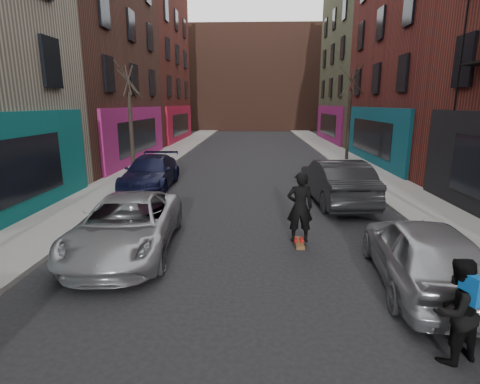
# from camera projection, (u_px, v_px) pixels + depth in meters

# --- Properties ---
(sidewalk_left) EXTENTS (2.50, 84.00, 0.13)m
(sidewalk_left) POSITION_uv_depth(u_px,v_px,m) (179.00, 149.00, 31.20)
(sidewalk_left) COLOR gray
(sidewalk_left) RESTS_ON ground
(sidewalk_right) EXTENTS (2.50, 84.00, 0.13)m
(sidewalk_right) POSITION_uv_depth(u_px,v_px,m) (329.00, 149.00, 30.74)
(sidewalk_right) COLOR gray
(sidewalk_right) RESTS_ON ground
(building_far) EXTENTS (40.00, 10.00, 14.00)m
(building_far) POSITION_uv_depth(u_px,v_px,m) (254.00, 80.00, 54.65)
(building_far) COLOR #47281E
(building_far) RESTS_ON ground
(tree_left_far) EXTENTS (2.00, 2.00, 6.50)m
(tree_left_far) POSITION_uv_depth(u_px,v_px,m) (130.00, 111.00, 18.76)
(tree_left_far) COLOR black
(tree_left_far) RESTS_ON sidewalk_left
(tree_right_far) EXTENTS (2.00, 2.00, 6.80)m
(tree_right_far) POSITION_uv_depth(u_px,v_px,m) (350.00, 107.00, 24.11)
(tree_right_far) COLOR black
(tree_right_far) RESTS_ON sidewalk_right
(parked_left_far) EXTENTS (2.73, 5.24, 1.41)m
(parked_left_far) POSITION_uv_depth(u_px,v_px,m) (127.00, 225.00, 9.59)
(parked_left_far) COLOR gray
(parked_left_far) RESTS_ON ground
(parked_left_end) EXTENTS (2.15, 4.99, 1.43)m
(parked_left_end) POSITION_uv_depth(u_px,v_px,m) (151.00, 172.00, 16.83)
(parked_left_end) COLOR black
(parked_left_end) RESTS_ON ground
(parked_right_far) EXTENTS (2.22, 4.55, 1.49)m
(parked_right_far) POSITION_uv_depth(u_px,v_px,m) (422.00, 253.00, 7.70)
(parked_right_far) COLOR #95989D
(parked_right_far) RESTS_ON ground
(parked_right_end) EXTENTS (2.15, 5.23, 1.68)m
(parked_right_end) POSITION_uv_depth(u_px,v_px,m) (336.00, 181.00, 14.31)
(parked_right_end) COLOR black
(parked_right_end) RESTS_ON ground
(skateboard) EXTENTS (0.24, 0.81, 0.10)m
(skateboard) POSITION_uv_depth(u_px,v_px,m) (298.00, 243.00, 10.16)
(skateboard) COLOR brown
(skateboard) RESTS_ON ground
(skateboarder) EXTENTS (0.71, 0.48, 1.92)m
(skateboarder) POSITION_uv_depth(u_px,v_px,m) (300.00, 207.00, 9.93)
(skateboarder) COLOR black
(skateboarder) RESTS_ON skateboard
(pedestrian) EXTENTS (0.96, 0.86, 1.61)m
(pedestrian) POSITION_uv_depth(u_px,v_px,m) (456.00, 310.00, 5.43)
(pedestrian) COLOR black
(pedestrian) RESTS_ON ground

